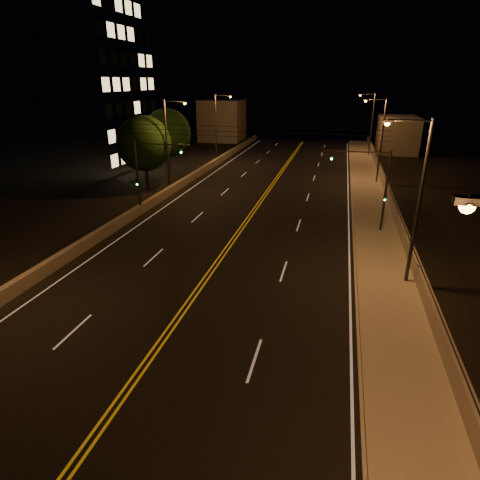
% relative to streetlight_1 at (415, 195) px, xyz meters
% --- Properties ---
extents(road, '(18.00, 120.00, 0.02)m').
position_rel_streetlight_1_xyz_m(road, '(-11.53, 0.57, -5.49)').
color(road, black).
rests_on(road, ground).
extents(sidewalk, '(3.60, 120.00, 0.30)m').
position_rel_streetlight_1_xyz_m(sidewalk, '(-0.73, 0.57, -5.35)').
color(sidewalk, gray).
rests_on(sidewalk, ground).
extents(curb, '(0.14, 120.00, 0.15)m').
position_rel_streetlight_1_xyz_m(curb, '(-2.60, 0.57, -5.43)').
color(curb, gray).
rests_on(curb, ground).
extents(parapet_wall, '(0.30, 120.00, 1.00)m').
position_rel_streetlight_1_xyz_m(parapet_wall, '(0.92, 0.57, -4.70)').
color(parapet_wall, gray).
rests_on(parapet_wall, sidewalk).
extents(jersey_barrier, '(0.45, 120.00, 0.84)m').
position_rel_streetlight_1_xyz_m(jersey_barrier, '(-21.42, 0.57, -5.08)').
color(jersey_barrier, gray).
rests_on(jersey_barrier, ground).
extents(distant_building_right, '(6.00, 10.00, 5.81)m').
position_rel_streetlight_1_xyz_m(distant_building_right, '(4.97, 50.77, -2.60)').
color(distant_building_right, gray).
rests_on(distant_building_right, ground).
extents(distant_building_left, '(8.00, 8.00, 7.80)m').
position_rel_streetlight_1_xyz_m(distant_building_left, '(-27.53, 56.85, -1.60)').
color(distant_building_left, gray).
rests_on(distant_building_left, ground).
extents(parapet_rail, '(0.06, 120.00, 0.06)m').
position_rel_streetlight_1_xyz_m(parapet_rail, '(0.92, 0.57, -4.17)').
color(parapet_rail, black).
rests_on(parapet_rail, parapet_wall).
extents(lane_markings, '(17.32, 116.00, 0.00)m').
position_rel_streetlight_1_xyz_m(lane_markings, '(-11.53, 0.49, -5.48)').
color(lane_markings, silver).
rests_on(lane_markings, road).
extents(streetlight_1, '(2.55, 0.28, 9.57)m').
position_rel_streetlight_1_xyz_m(streetlight_1, '(0.00, 0.00, 0.00)').
color(streetlight_1, '#2D2D33').
rests_on(streetlight_1, ground).
extents(streetlight_2, '(2.55, 0.28, 9.57)m').
position_rel_streetlight_1_xyz_m(streetlight_2, '(0.00, 25.74, 0.00)').
color(streetlight_2, '#2D2D33').
rests_on(streetlight_2, ground).
extents(streetlight_3, '(2.55, 0.28, 9.57)m').
position_rel_streetlight_1_xyz_m(streetlight_3, '(0.00, 44.48, 0.00)').
color(streetlight_3, '#2D2D33').
rests_on(streetlight_3, ground).
extents(streetlight_5, '(2.55, 0.28, 9.57)m').
position_rel_streetlight_1_xyz_m(streetlight_5, '(-21.46, 16.30, 0.00)').
color(streetlight_5, '#2D2D33').
rests_on(streetlight_5, ground).
extents(streetlight_6, '(2.55, 0.28, 9.57)m').
position_rel_streetlight_1_xyz_m(streetlight_6, '(-21.46, 33.62, 0.00)').
color(streetlight_6, '#2D2D33').
rests_on(streetlight_6, ground).
extents(traffic_signal_right, '(5.11, 0.31, 6.56)m').
position_rel_streetlight_1_xyz_m(traffic_signal_right, '(-1.49, 8.71, -1.40)').
color(traffic_signal_right, '#2D2D33').
rests_on(traffic_signal_right, ground).
extents(traffic_signal_left, '(5.11, 0.31, 6.56)m').
position_rel_streetlight_1_xyz_m(traffic_signal_left, '(-20.38, 8.71, -1.40)').
color(traffic_signal_left, '#2D2D33').
rests_on(traffic_signal_left, ground).
extents(overhead_wires, '(22.00, 0.03, 0.83)m').
position_rel_streetlight_1_xyz_m(overhead_wires, '(-11.53, 10.07, 1.90)').
color(overhead_wires, black).
extents(building_tower, '(24.00, 15.00, 25.96)m').
position_rel_streetlight_1_xyz_m(building_tower, '(-43.47, 28.03, 6.90)').
color(building_tower, gray).
rests_on(building_tower, ground).
extents(tree_0, '(5.88, 5.88, 7.97)m').
position_rel_streetlight_1_xyz_m(tree_0, '(-24.74, 17.15, -0.48)').
color(tree_0, black).
rests_on(tree_0, ground).
extents(tree_1, '(6.01, 6.01, 8.15)m').
position_rel_streetlight_1_xyz_m(tree_1, '(-25.81, 25.81, -0.37)').
color(tree_1, black).
rests_on(tree_1, ground).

